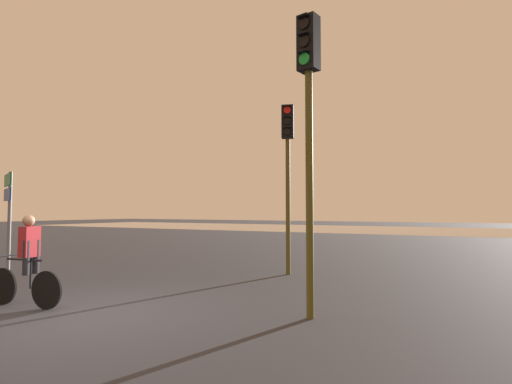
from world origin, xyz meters
name	(u,v)px	position (x,y,z in m)	size (l,w,h in m)	color
ground_plane	(82,317)	(0.00, 0.00, 0.00)	(120.00, 120.00, 0.00)	#28282D
water_strip	(398,230)	(0.00, 33.19, 0.00)	(80.00, 16.00, 0.01)	gray
traffic_light_center	(288,157)	(1.22, 5.48, 3.17)	(0.38, 0.40, 4.56)	#4C4719
traffic_light_near_right	(309,108)	(3.25, 1.61, 3.36)	(0.36, 0.38, 4.86)	#4C4719
direction_sign_post	(8,207)	(-3.84, 1.03, 1.79)	(1.02, 0.48, 2.60)	slate
cyclist	(27,260)	(-1.43, -0.02, 0.82)	(1.70, 0.47, 1.62)	black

